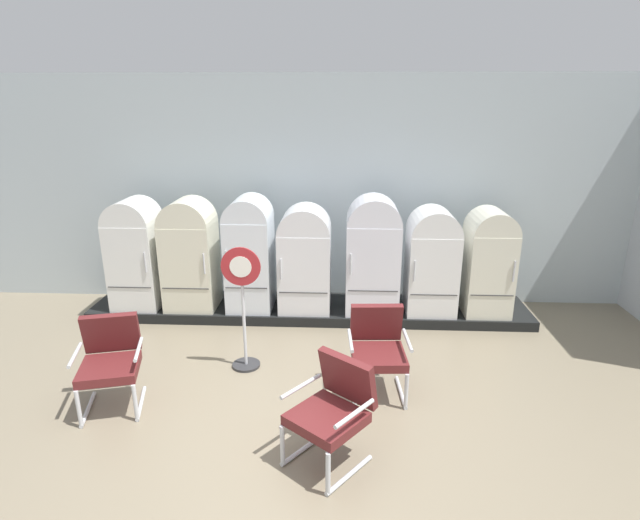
{
  "coord_description": "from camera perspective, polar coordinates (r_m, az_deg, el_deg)",
  "views": [
    {
      "loc": [
        0.47,
        -3.61,
        2.96
      ],
      "look_at": [
        0.16,
        2.75,
        0.9
      ],
      "focal_mm": 28.29,
      "sensor_mm": 36.0,
      "label": 1
    }
  ],
  "objects": [
    {
      "name": "armchair_left",
      "position": [
        5.46,
        -22.65,
        -10.19
      ],
      "size": [
        0.71,
        0.75,
        0.91
      ],
      "color": "silver",
      "rests_on": "ground"
    },
    {
      "name": "refrigerator_5",
      "position": [
        6.96,
        12.53,
        0.23
      ],
      "size": [
        0.66,
        0.69,
        1.44
      ],
      "color": "white",
      "rests_on": "display_plinth"
    },
    {
      "name": "refrigerator_1",
      "position": [
        7.14,
        -14.51,
        0.99
      ],
      "size": [
        0.69,
        0.65,
        1.54
      ],
      "color": "silver",
      "rests_on": "display_plinth"
    },
    {
      "name": "armchair_right",
      "position": [
        5.31,
        6.54,
        -9.65
      ],
      "size": [
        0.64,
        0.67,
        0.91
      ],
      "color": "silver",
      "rests_on": "ground"
    },
    {
      "name": "sign_stand",
      "position": [
        5.69,
        -8.67,
        -5.83
      ],
      "size": [
        0.43,
        0.32,
        1.44
      ],
      "color": "#2D2D30",
      "rests_on": "ground"
    },
    {
      "name": "armchair_center",
      "position": [
        4.36,
        1.53,
        -16.22
      ],
      "size": [
        0.82,
        0.84,
        0.91
      ],
      "color": "silver",
      "rests_on": "ground"
    },
    {
      "name": "refrigerator_6",
      "position": [
        7.12,
        18.5,
        0.13
      ],
      "size": [
        0.6,
        0.68,
        1.43
      ],
      "color": "silver",
      "rests_on": "display_plinth"
    },
    {
      "name": "display_plinth",
      "position": [
        7.26,
        -1.2,
        -5.54
      ],
      "size": [
        6.14,
        0.95,
        0.14
      ],
      "primitive_type": "cube",
      "color": "black",
      "rests_on": "ground"
    },
    {
      "name": "refrigerator_0",
      "position": [
        7.41,
        -20.13,
        1.05
      ],
      "size": [
        0.64,
        0.68,
        1.52
      ],
      "color": "white",
      "rests_on": "display_plinth"
    },
    {
      "name": "refrigerator_2",
      "position": [
        6.96,
        -7.97,
        1.17
      ],
      "size": [
        0.61,
        0.71,
        1.57
      ],
      "color": "white",
      "rests_on": "display_plinth"
    },
    {
      "name": "refrigerator_4",
      "position": [
        6.83,
        5.98,
        0.95
      ],
      "size": [
        0.71,
        0.66,
        1.59
      ],
      "color": "white",
      "rests_on": "display_plinth"
    },
    {
      "name": "ground",
      "position": [
        4.71,
        -3.9,
        -21.42
      ],
      "size": [
        12.0,
        10.0,
        0.05
      ],
      "primitive_type": "cube",
      "color": "#7E725C"
    },
    {
      "name": "back_wall",
      "position": [
        7.4,
        -0.94,
        7.8
      ],
      "size": [
        11.76,
        0.12,
        3.28
      ],
      "color": "#B5C1C6",
      "rests_on": "ground"
    },
    {
      "name": "refrigerator_3",
      "position": [
        6.86,
        -1.73,
        0.45
      ],
      "size": [
        0.7,
        0.67,
        1.45
      ],
      "color": "white",
      "rests_on": "display_plinth"
    }
  ]
}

